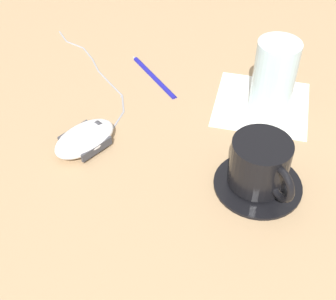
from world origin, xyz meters
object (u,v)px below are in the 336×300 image
(coffee_cup, at_px, (261,164))
(drinking_glass, at_px, (274,76))
(saucer, at_px, (258,184))
(computer_mouse, at_px, (85,139))
(pen, at_px, (153,74))

(coffee_cup, relative_size, drinking_glass, 0.85)
(saucer, relative_size, computer_mouse, 1.08)
(saucer, distance_m, coffee_cup, 0.04)
(computer_mouse, bearing_deg, drinking_glass, -133.87)
(saucer, height_order, computer_mouse, computer_mouse)
(drinking_glass, xyz_separation_m, pen, (0.21, 0.01, -0.06))
(saucer, relative_size, pen, 0.91)
(drinking_glass, bearing_deg, pen, 4.03)
(coffee_cup, bearing_deg, computer_mouse, 10.35)
(drinking_glass, distance_m, pen, 0.22)
(computer_mouse, height_order, drinking_glass, drinking_glass)
(computer_mouse, relative_size, pen, 0.84)
(computer_mouse, xyz_separation_m, pen, (-0.00, -0.20, -0.01))
(coffee_cup, height_order, computer_mouse, coffee_cup)
(computer_mouse, distance_m, pen, 0.20)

